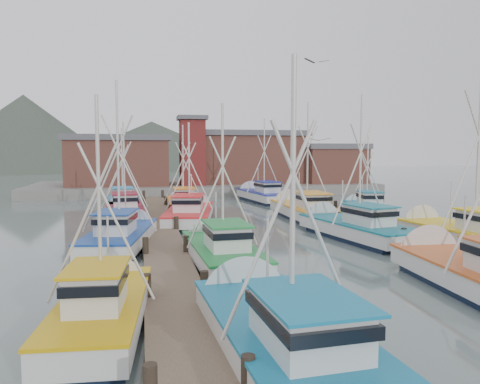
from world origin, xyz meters
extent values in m
plane|color=#536461|center=(0.00, 0.00, 0.00)|extent=(260.00, 260.00, 0.00)
cube|color=brown|center=(-7.00, 4.00, 0.20)|extent=(2.20, 46.00, 0.40)
cylinder|color=black|center=(-8.00, -9.00, 0.45)|extent=(0.30, 0.30, 1.50)
cylinder|color=black|center=(-8.00, -2.00, 0.45)|extent=(0.30, 0.30, 1.50)
cylinder|color=black|center=(-8.00, 5.00, 0.45)|extent=(0.30, 0.30, 1.50)
cylinder|color=black|center=(-8.00, 12.00, 0.45)|extent=(0.30, 0.30, 1.50)
cylinder|color=black|center=(-8.00, 19.00, 0.45)|extent=(0.30, 0.30, 1.50)
cylinder|color=black|center=(-8.00, 26.00, 0.45)|extent=(0.30, 0.30, 1.50)
cylinder|color=black|center=(-6.00, -9.00, 0.45)|extent=(0.30, 0.30, 1.50)
cylinder|color=black|center=(-6.00, -2.00, 0.45)|extent=(0.30, 0.30, 1.50)
cylinder|color=black|center=(-6.00, 5.00, 0.45)|extent=(0.30, 0.30, 1.50)
cylinder|color=black|center=(-6.00, 12.00, 0.45)|extent=(0.30, 0.30, 1.50)
cylinder|color=black|center=(-6.00, 19.00, 0.45)|extent=(0.30, 0.30, 1.50)
cylinder|color=black|center=(-6.00, 26.00, 0.45)|extent=(0.30, 0.30, 1.50)
cube|color=brown|center=(7.00, 4.00, 0.20)|extent=(2.20, 46.00, 0.40)
cylinder|color=black|center=(6.00, -2.00, 0.45)|extent=(0.30, 0.30, 1.50)
cylinder|color=black|center=(6.00, 5.00, 0.45)|extent=(0.30, 0.30, 1.50)
cylinder|color=black|center=(6.00, 12.00, 0.45)|extent=(0.30, 0.30, 1.50)
cylinder|color=black|center=(6.00, 19.00, 0.45)|extent=(0.30, 0.30, 1.50)
cylinder|color=black|center=(6.00, 26.00, 0.45)|extent=(0.30, 0.30, 1.50)
cylinder|color=black|center=(8.00, -2.00, 0.45)|extent=(0.30, 0.30, 1.50)
cylinder|color=black|center=(8.00, 5.00, 0.45)|extent=(0.30, 0.30, 1.50)
cylinder|color=black|center=(8.00, 12.00, 0.45)|extent=(0.30, 0.30, 1.50)
cylinder|color=black|center=(8.00, 19.00, 0.45)|extent=(0.30, 0.30, 1.50)
cylinder|color=black|center=(8.00, 26.00, 0.45)|extent=(0.30, 0.30, 1.50)
cube|color=slate|center=(0.00, 37.00, 0.60)|extent=(44.00, 16.00, 1.20)
cube|color=#572F27|center=(-11.00, 35.00, 3.95)|extent=(12.00, 8.00, 5.50)
cube|color=#525257|center=(-11.00, 35.00, 7.05)|extent=(12.72, 8.48, 0.70)
cube|color=#572F27|center=(6.00, 37.00, 4.30)|extent=(14.00, 9.00, 6.20)
cube|color=#525257|center=(6.00, 37.00, 7.75)|extent=(14.84, 9.54, 0.70)
cube|color=#572F27|center=(17.00, 34.00, 3.45)|extent=(8.00, 6.00, 4.50)
cube|color=#525257|center=(17.00, 34.00, 6.05)|extent=(8.48, 6.36, 0.70)
cube|color=maroon|center=(-2.00, 33.00, 5.20)|extent=(3.00, 3.00, 8.00)
cube|color=#525257|center=(-2.00, 33.00, 9.45)|extent=(3.60, 3.60, 0.50)
cone|color=#424E41|center=(-40.00, 115.00, 0.00)|extent=(110.00, 110.00, 42.00)
cone|color=#424E41|center=(-5.00, 130.00, 0.00)|extent=(140.00, 140.00, 30.00)
cone|color=#424E41|center=(35.00, 120.00, 0.00)|extent=(90.00, 90.00, 24.00)
cube|color=#0F1B33|center=(-4.64, -14.50, 0.05)|extent=(3.10, 8.26, 0.70)
cube|color=silver|center=(-4.64, -14.50, 0.70)|extent=(3.52, 9.39, 0.80)
cube|color=#107197|center=(-4.64, -14.50, 1.08)|extent=(3.62, 9.49, 0.10)
cone|color=silver|center=(-4.90, -9.89, 0.55)|extent=(2.94, 1.26, 2.89)
cube|color=silver|center=(-4.58, -15.60, 1.65)|extent=(2.02, 2.87, 1.10)
cube|color=black|center=(-4.58, -15.60, 1.88)|extent=(2.15, 3.16, 0.28)
cube|color=#107197|center=(-4.58, -15.60, 2.24)|extent=(2.28, 3.35, 0.07)
cylinder|color=beige|center=(-4.63, -14.68, 4.36)|extent=(0.14, 0.14, 6.53)
cylinder|color=beige|center=(-5.22, -14.71, 3.60)|extent=(2.35, 0.23, 5.11)
cylinder|color=beige|center=(-4.04, -14.65, 3.60)|extent=(2.35, 0.23, 5.11)
cylinder|color=beige|center=(-4.73, -12.84, 2.30)|extent=(0.08, 0.08, 2.58)
cone|color=silver|center=(4.79, -5.60, 0.55)|extent=(3.08, 1.28, 3.02)
cylinder|color=beige|center=(4.61, -8.69, 2.30)|extent=(0.08, 0.08, 2.70)
cube|color=#0F1B33|center=(-9.30, -11.13, 0.05)|extent=(2.53, 6.35, 0.70)
cube|color=silver|center=(-9.30, -11.13, 0.70)|extent=(2.87, 7.22, 0.80)
cube|color=#D09F09|center=(-9.30, -11.13, 1.08)|extent=(2.95, 7.29, 0.10)
cone|color=silver|center=(-9.01, -7.61, 0.55)|extent=(2.28, 1.28, 2.20)
cube|color=silver|center=(-9.37, -11.97, 1.65)|extent=(1.59, 2.23, 1.10)
cube|color=black|center=(-9.37, -11.97, 1.88)|extent=(1.70, 2.45, 0.28)
cube|color=#D09F09|center=(-9.37, -11.97, 2.24)|extent=(1.81, 2.59, 0.07)
cylinder|color=beige|center=(-9.31, -11.27, 4.05)|extent=(0.11, 0.11, 5.90)
cylinder|color=beige|center=(-9.80, -11.23, 3.36)|extent=(2.11, 0.26, 4.62)
cylinder|color=beige|center=(-8.83, -11.31, 3.36)|extent=(2.11, 0.26, 4.62)
cylinder|color=beige|center=(-9.19, -9.86, 2.30)|extent=(0.07, 0.07, 2.12)
cube|color=#0F1B33|center=(-4.52, -4.03, 0.05)|extent=(2.61, 7.23, 0.70)
cube|color=silver|center=(-4.52, -4.03, 0.70)|extent=(2.97, 8.21, 0.80)
cube|color=#198334|center=(-4.52, -4.03, 1.08)|extent=(3.05, 8.30, 0.10)
cone|color=silver|center=(-4.68, 0.02, 0.55)|extent=(2.58, 1.20, 2.54)
cube|color=silver|center=(-4.48, -5.00, 1.65)|extent=(1.74, 2.50, 1.10)
cube|color=black|center=(-4.48, -5.00, 1.88)|extent=(1.85, 2.75, 0.28)
cube|color=#198334|center=(-4.48, -5.00, 2.24)|extent=(1.96, 2.91, 0.07)
cylinder|color=beige|center=(-4.51, -4.19, 4.33)|extent=(0.12, 0.12, 6.46)
cylinder|color=beige|center=(-5.03, -4.21, 3.57)|extent=(2.31, 0.18, 5.05)
cylinder|color=beige|center=(-4.00, -4.17, 3.57)|extent=(2.31, 0.18, 5.05)
cylinder|color=beige|center=(-4.58, -2.57, 2.30)|extent=(0.07, 0.07, 2.26)
cube|color=#0F1B33|center=(4.74, 1.11, 0.05)|extent=(3.97, 8.30, 0.70)
cube|color=silver|center=(4.74, 1.11, 0.70)|extent=(4.51, 9.43, 0.80)
cube|color=#116E7E|center=(4.74, 1.11, 1.08)|extent=(4.62, 9.53, 0.10)
cone|color=silver|center=(3.93, 5.57, 0.55)|extent=(2.98, 1.59, 2.83)
cube|color=silver|center=(4.93, 0.05, 1.65)|extent=(2.28, 3.00, 1.10)
cube|color=black|center=(4.93, 0.05, 1.88)|extent=(2.45, 3.29, 0.28)
cube|color=#116E7E|center=(4.93, 0.05, 2.24)|extent=(2.59, 3.48, 0.07)
cylinder|color=beige|center=(4.77, 0.94, 4.95)|extent=(0.15, 0.15, 7.69)
cylinder|color=beige|center=(4.20, 0.83, 4.04)|extent=(2.72, 0.58, 6.01)
cylinder|color=beige|center=(5.34, 1.04, 4.04)|extent=(2.72, 0.58, 6.01)
cylinder|color=beige|center=(4.45, 2.72, 2.30)|extent=(0.09, 0.09, 2.53)
cube|color=#0F1B33|center=(-9.33, 1.11, 0.05)|extent=(3.64, 7.75, 0.70)
cube|color=silver|center=(-9.33, 1.11, 0.70)|extent=(4.13, 8.81, 0.80)
cube|color=navy|center=(-9.33, 1.11, 1.08)|extent=(4.23, 8.91, 0.10)
cone|color=silver|center=(-8.62, 5.28, 0.55)|extent=(2.79, 1.53, 2.64)
cube|color=silver|center=(-9.51, 0.11, 1.65)|extent=(2.11, 2.79, 1.10)
cube|color=black|center=(-9.51, 0.11, 1.88)|extent=(2.26, 3.06, 0.28)
cube|color=navy|center=(-9.51, 0.11, 2.24)|extent=(2.40, 3.24, 0.07)
cylinder|color=beige|center=(-9.36, 0.94, 5.15)|extent=(0.15, 0.15, 8.09)
cylinder|color=beige|center=(-9.94, 1.04, 4.19)|extent=(2.86, 0.58, 6.32)
cylinder|color=beige|center=(-8.79, 0.85, 4.19)|extent=(2.86, 0.58, 6.32)
cylinder|color=beige|center=(-9.08, 2.61, 2.30)|extent=(0.09, 0.09, 2.54)
cube|color=#0F1B33|center=(9.90, -2.51, 0.05)|extent=(3.62, 8.48, 0.70)
cube|color=silver|center=(9.90, -2.51, 0.70)|extent=(4.11, 9.63, 0.80)
cube|color=yellow|center=(9.90, -2.51, 1.08)|extent=(4.21, 9.74, 0.10)
cone|color=silver|center=(9.37, 2.14, 0.55)|extent=(3.06, 1.43, 2.95)
cylinder|color=beige|center=(9.92, -2.69, 6.02)|extent=(0.15, 0.15, 9.83)
cylinder|color=beige|center=(9.30, -2.76, 4.86)|extent=(3.48, 0.50, 7.68)
cylinder|color=beige|center=(9.71, -0.84, 2.30)|extent=(0.09, 0.09, 2.74)
cube|color=#0F1B33|center=(-4.67, 9.71, 0.05)|extent=(4.20, 8.67, 0.70)
cube|color=silver|center=(-4.67, 9.71, 0.70)|extent=(4.77, 9.86, 0.80)
cube|color=red|center=(-4.67, 9.71, 1.08)|extent=(4.88, 9.97, 0.10)
cone|color=silver|center=(-3.79, 14.36, 0.55)|extent=(3.11, 1.63, 2.95)
cube|color=silver|center=(-4.87, 8.60, 1.65)|extent=(2.40, 3.14, 1.10)
cube|color=black|center=(-4.87, 8.60, 1.88)|extent=(2.57, 3.44, 0.28)
cube|color=red|center=(-4.87, 8.60, 2.24)|extent=(2.73, 3.65, 0.07)
cylinder|color=beige|center=(-4.70, 9.53, 4.31)|extent=(0.15, 0.15, 6.42)
cylinder|color=beige|center=(-5.29, 9.64, 3.56)|extent=(2.29, 0.52, 5.03)
cylinder|color=beige|center=(-4.11, 9.41, 3.56)|extent=(2.29, 0.52, 5.03)
cylinder|color=beige|center=(-4.35, 11.38, 2.30)|extent=(0.09, 0.09, 2.64)
cube|color=#0F1B33|center=(4.64, 10.02, 0.05)|extent=(2.84, 8.66, 0.70)
cube|color=silver|center=(4.64, 10.02, 0.70)|extent=(3.23, 9.84, 0.80)
cube|color=orange|center=(4.64, 10.02, 1.08)|extent=(3.33, 9.94, 0.10)
cone|color=silver|center=(4.66, 14.93, 0.55)|extent=(3.08, 1.11, 3.07)
cube|color=silver|center=(4.64, 8.84, 1.65)|extent=(1.99, 2.96, 1.10)
cube|color=black|center=(4.64, 8.84, 1.88)|extent=(2.12, 3.25, 0.28)
cube|color=orange|center=(4.64, 8.84, 2.24)|extent=(2.25, 3.45, 0.07)
cylinder|color=beige|center=(4.64, 9.82, 5.18)|extent=(0.14, 0.14, 8.17)
cylinder|color=beige|center=(4.01, 9.82, 4.22)|extent=(2.92, 0.11, 6.38)
cylinder|color=beige|center=(5.27, 9.82, 4.22)|extent=(2.92, 0.11, 6.38)
cylinder|color=beige|center=(4.65, 11.79, 2.30)|extent=(0.08, 0.08, 2.74)
cube|color=#0F1B33|center=(-9.48, 12.15, 0.05)|extent=(2.91, 7.61, 0.70)
cube|color=silver|center=(-9.48, 12.15, 0.70)|extent=(3.31, 8.65, 0.80)
cube|color=maroon|center=(-9.48, 12.15, 1.08)|extent=(3.39, 8.74, 0.10)
cone|color=silver|center=(-9.75, 16.38, 0.55)|extent=(2.71, 1.27, 2.65)
cube|color=silver|center=(-9.41, 11.13, 1.65)|extent=(1.87, 2.65, 1.10)
cube|color=black|center=(-9.41, 11.13, 1.88)|extent=(2.00, 2.91, 0.28)
cube|color=maroon|center=(-9.41, 11.13, 2.24)|extent=(2.12, 3.09, 0.07)
cylinder|color=beige|center=(-9.46, 11.98, 4.38)|extent=(0.14, 0.14, 6.55)
cylinder|color=beige|center=(-10.05, 11.94, 3.61)|extent=(2.35, 0.25, 5.13)
cylinder|color=beige|center=(-8.88, 12.01, 3.61)|extent=(2.35, 0.25, 5.13)
cylinder|color=beige|center=(-9.58, 13.67, 2.30)|extent=(0.08, 0.08, 2.55)
cube|color=#0F1B33|center=(9.71, 9.78, 0.05)|extent=(3.31, 6.65, 0.70)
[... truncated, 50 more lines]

